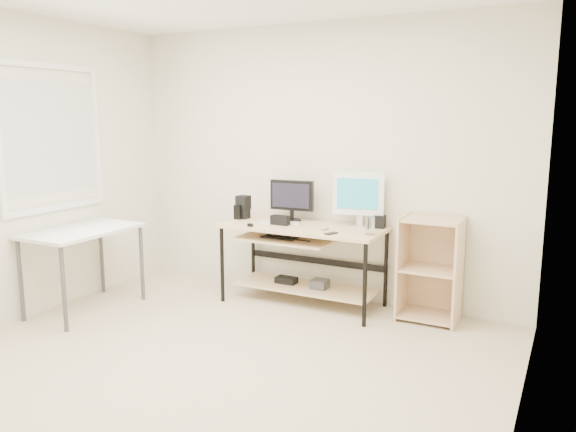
{
  "coord_description": "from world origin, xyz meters",
  "views": [
    {
      "loc": [
        2.2,
        -2.9,
        1.75
      ],
      "look_at": [
        0.03,
        1.3,
        0.9
      ],
      "focal_mm": 35.0,
      "sensor_mm": 36.0,
      "label": 1
    }
  ],
  "objects_px": {
    "shelf_unit": "(431,268)",
    "white_imac": "(358,195)",
    "side_table": "(82,238)",
    "audio_controller": "(238,212)",
    "black_monitor": "(292,198)",
    "desk": "(301,248)"
  },
  "relations": [
    {
      "from": "black_monitor",
      "to": "audio_controller",
      "type": "height_order",
      "value": "black_monitor"
    },
    {
      "from": "white_imac",
      "to": "audio_controller",
      "type": "height_order",
      "value": "white_imac"
    },
    {
      "from": "desk",
      "to": "black_monitor",
      "type": "relative_size",
      "value": 3.48
    },
    {
      "from": "desk",
      "to": "audio_controller",
      "type": "bearing_deg",
      "value": -179.18
    },
    {
      "from": "white_imac",
      "to": "desk",
      "type": "bearing_deg",
      "value": -169.47
    },
    {
      "from": "desk",
      "to": "shelf_unit",
      "type": "distance_m",
      "value": 1.19
    },
    {
      "from": "shelf_unit",
      "to": "white_imac",
      "type": "bearing_deg",
      "value": 176.57
    },
    {
      "from": "desk",
      "to": "black_monitor",
      "type": "distance_m",
      "value": 0.49
    },
    {
      "from": "black_monitor",
      "to": "side_table",
      "type": "bearing_deg",
      "value": -145.92
    },
    {
      "from": "side_table",
      "to": "shelf_unit",
      "type": "distance_m",
      "value": 3.09
    },
    {
      "from": "desk",
      "to": "shelf_unit",
      "type": "height_order",
      "value": "shelf_unit"
    },
    {
      "from": "side_table",
      "to": "audio_controller",
      "type": "distance_m",
      "value": 1.44
    },
    {
      "from": "shelf_unit",
      "to": "desk",
      "type": "bearing_deg",
      "value": -172.23
    },
    {
      "from": "shelf_unit",
      "to": "audio_controller",
      "type": "relative_size",
      "value": 6.31
    },
    {
      "from": "desk",
      "to": "side_table",
      "type": "height_order",
      "value": "same"
    },
    {
      "from": "shelf_unit",
      "to": "black_monitor",
      "type": "height_order",
      "value": "black_monitor"
    },
    {
      "from": "side_table",
      "to": "black_monitor",
      "type": "height_order",
      "value": "black_monitor"
    },
    {
      "from": "shelf_unit",
      "to": "black_monitor",
      "type": "distance_m",
      "value": 1.44
    },
    {
      "from": "side_table",
      "to": "desk",
      "type": "bearing_deg",
      "value": 32.65
    },
    {
      "from": "black_monitor",
      "to": "white_imac",
      "type": "height_order",
      "value": "white_imac"
    },
    {
      "from": "side_table",
      "to": "audio_controller",
      "type": "height_order",
      "value": "audio_controller"
    },
    {
      "from": "desk",
      "to": "white_imac",
      "type": "relative_size",
      "value": 3.02
    }
  ]
}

